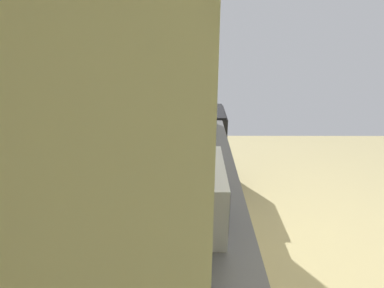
{
  "coord_description": "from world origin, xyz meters",
  "views": [
    {
      "loc": [
        -1.71,
        1.14,
        1.86
      ],
      "look_at": [
        -0.37,
        1.14,
        1.3
      ],
      "focal_mm": 28.22,
      "sensor_mm": 36.0,
      "label": 1
    }
  ],
  "objects_px": {
    "bowl": "(206,175)",
    "kettle": "(205,150)",
    "oven_range": "(196,147)",
    "microwave": "(188,194)"
  },
  "relations": [
    {
      "from": "oven_range",
      "to": "bowl",
      "type": "xyz_separation_m",
      "value": [
        -1.54,
        -0.06,
        0.45
      ]
    },
    {
      "from": "microwave",
      "to": "oven_range",
      "type": "bearing_deg",
      "value": -1.59
    },
    {
      "from": "microwave",
      "to": "kettle",
      "type": "height_order",
      "value": "microwave"
    },
    {
      "from": "oven_range",
      "to": "kettle",
      "type": "height_order",
      "value": "oven_range"
    },
    {
      "from": "oven_range",
      "to": "bowl",
      "type": "distance_m",
      "value": 1.61
    },
    {
      "from": "bowl",
      "to": "kettle",
      "type": "xyz_separation_m",
      "value": [
        0.3,
        0.0,
        0.05
      ]
    },
    {
      "from": "kettle",
      "to": "microwave",
      "type": "bearing_deg",
      "value": 171.5
    },
    {
      "from": "bowl",
      "to": "oven_range",
      "type": "bearing_deg",
      "value": 2.07
    },
    {
      "from": "bowl",
      "to": "kettle",
      "type": "distance_m",
      "value": 0.31
    },
    {
      "from": "oven_range",
      "to": "kettle",
      "type": "xyz_separation_m",
      "value": [
        -1.24,
        -0.06,
        0.5
      ]
    }
  ]
}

